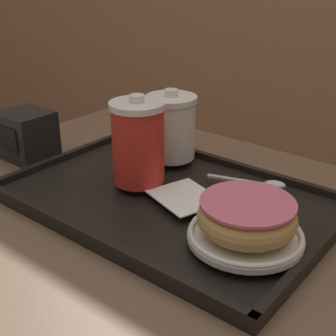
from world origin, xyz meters
name	(u,v)px	position (x,y,z in m)	size (l,w,h in m)	color
cafe_table	(159,290)	(0.00, 0.00, 0.58)	(0.89, 0.67, 0.75)	brown
serving_tray	(168,199)	(0.01, 0.01, 0.76)	(0.52, 0.35, 0.02)	black
napkin_paper	(185,197)	(0.05, 0.01, 0.78)	(0.12, 0.11, 0.00)	white
coffee_cup_front	(138,142)	(-0.05, 0.01, 0.85)	(0.09, 0.09, 0.15)	red
coffee_cup_rear	(171,127)	(-0.07, 0.13, 0.84)	(0.09, 0.09, 0.13)	white
plate_with_chocolate_donut	(245,235)	(0.18, -0.03, 0.79)	(0.16, 0.16, 0.01)	white
donut_chocolate_glazed	(247,216)	(0.18, -0.03, 0.81)	(0.13, 0.13, 0.04)	tan
spoon	(264,183)	(0.12, 0.13, 0.78)	(0.13, 0.05, 0.01)	silver
napkin_dispenser	(28,135)	(-0.33, -0.01, 0.80)	(0.09, 0.09, 0.10)	black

